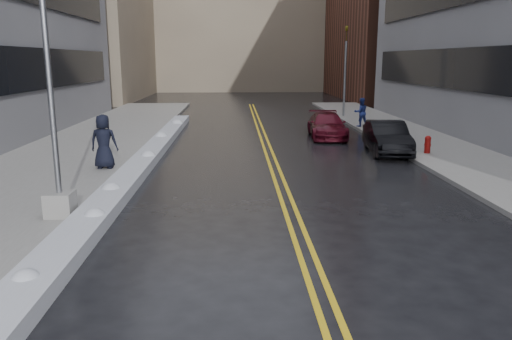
{
  "coord_description": "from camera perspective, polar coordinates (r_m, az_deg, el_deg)",
  "views": [
    {
      "loc": [
        1.05,
        -10.05,
        3.94
      ],
      "look_at": [
        1.55,
        1.86,
        1.3
      ],
      "focal_mm": 35.0,
      "sensor_mm": 36.0,
      "label": 1
    }
  ],
  "objects": [
    {
      "name": "fire_hydrant",
      "position": [
        21.83,
        19.03,
        2.88
      ],
      "size": [
        0.26,
        0.26,
        0.73
      ],
      "color": "maroon",
      "rests_on": "sidewalk_east"
    },
    {
      "name": "traffic_signal",
      "position": [
        34.86,
        10.16,
        11.43
      ],
      "size": [
        0.16,
        0.2,
        6.0
      ],
      "color": "gray",
      "rests_on": "sidewalk_east"
    },
    {
      "name": "sidewalk_west",
      "position": [
        21.52,
        -20.77,
        1.33
      ],
      "size": [
        5.5,
        50.0,
        0.15
      ],
      "primitive_type": "cube",
      "color": "gray",
      "rests_on": "ground"
    },
    {
      "name": "sidewalk_east",
      "position": [
        22.29,
        21.34,
        1.65
      ],
      "size": [
        4.0,
        50.0,
        0.15
      ],
      "primitive_type": "cube",
      "color": "gray",
      "rests_on": "ground"
    },
    {
      "name": "car_black",
      "position": [
        21.97,
        14.74,
        3.59
      ],
      "size": [
        1.87,
        4.33,
        1.39
      ],
      "primitive_type": "imported",
      "rotation": [
        0.0,
        0.0,
        -0.1
      ],
      "color": "black",
      "rests_on": "ground"
    },
    {
      "name": "car_maroon",
      "position": [
        25.99,
        8.11,
        5.07
      ],
      "size": [
        2.02,
        4.46,
        1.27
      ],
      "primitive_type": "imported",
      "rotation": [
        0.0,
        0.0,
        -0.06
      ],
      "color": "#420A16",
      "rests_on": "ground"
    },
    {
      "name": "lane_line_left",
      "position": [
        20.47,
        1.3,
        1.41
      ],
      "size": [
        0.12,
        50.0,
        0.01
      ],
      "primitive_type": "cube",
      "color": "gold",
      "rests_on": "ground"
    },
    {
      "name": "snow_ridge",
      "position": [
        18.76,
        -13.09,
        0.58
      ],
      "size": [
        0.9,
        30.0,
        0.34
      ],
      "primitive_type": "cube",
      "color": "silver",
      "rests_on": "ground"
    },
    {
      "name": "lamppost",
      "position": [
        12.88,
        -22.2,
        5.31
      ],
      "size": [
        0.65,
        0.65,
        7.62
      ],
      "color": "gray",
      "rests_on": "sidewalk_west"
    },
    {
      "name": "lane_line_right",
      "position": [
        20.49,
        2.14,
        1.42
      ],
      "size": [
        0.12,
        50.0,
        0.01
      ],
      "primitive_type": "cube",
      "color": "gold",
      "rests_on": "ground"
    },
    {
      "name": "pedestrian_east",
      "position": [
        29.57,
        11.9,
        6.48
      ],
      "size": [
        0.88,
        0.73,
        1.65
      ],
      "primitive_type": "imported",
      "rotation": [
        0.0,
        0.0,
        3.28
      ],
      "color": "navy",
      "rests_on": "sidewalk_east"
    },
    {
      "name": "building_far",
      "position": [
        70.41,
        -1.69,
        18.25
      ],
      "size": [
        36.0,
        16.0,
        22.0
      ],
      "primitive_type": "cube",
      "color": "gray",
      "rests_on": "ground"
    },
    {
      "name": "pedestrian_c",
      "position": [
        18.45,
        -17.0,
        3.13
      ],
      "size": [
        0.95,
        0.63,
        1.92
      ],
      "primitive_type": "imported",
      "rotation": [
        0.0,
        0.0,
        3.12
      ],
      "color": "black",
      "rests_on": "sidewalk_west"
    },
    {
      "name": "ground",
      "position": [
        10.84,
        -7.87,
        -8.94
      ],
      "size": [
        160.0,
        160.0,
        0.0
      ],
      "primitive_type": "plane",
      "color": "black",
      "rests_on": "ground"
    },
    {
      "name": "building_west_far",
      "position": [
        56.75,
        -20.24,
        16.88
      ],
      "size": [
        14.0,
        22.0,
        18.0
      ],
      "primitive_type": "cube",
      "color": "gray",
      "rests_on": "ground"
    }
  ]
}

